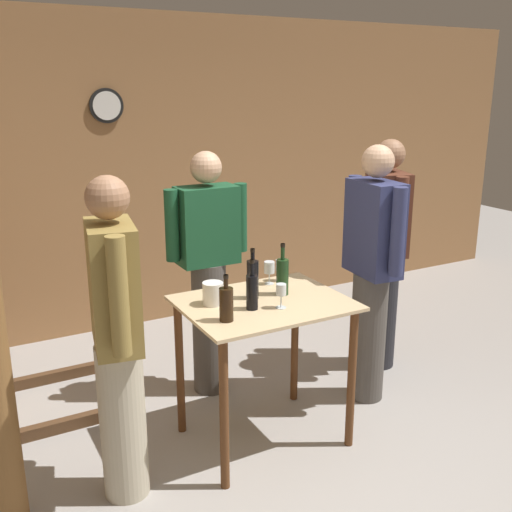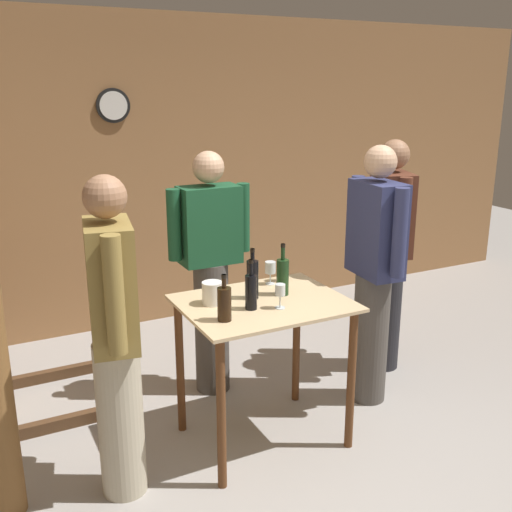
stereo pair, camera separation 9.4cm
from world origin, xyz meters
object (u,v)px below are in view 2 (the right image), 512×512
Objects in this scene: ice_bucket at (212,293)px; person_host at (211,269)px; person_visitor_near_door at (389,252)px; wine_glass_near_center at (270,268)px; wine_bottle_right at (283,276)px; wine_bottle_left at (251,290)px; person_visitor_bearded at (115,335)px; wine_bottle_far_left at (224,303)px; person_visitor_with_scarf at (374,271)px; wine_bottle_center at (253,278)px; wine_glass_near_left at (280,291)px; wine_glass_near_right at (282,266)px.

person_host is at bearing 68.16° from ice_bucket.
wine_glass_near_center is at bearing -169.94° from person_visitor_near_door.
wine_bottle_right is 2.41× the size of ice_bucket.
person_visitor_near_door is at bearing 12.73° from ice_bucket.
person_visitor_near_door is at bearing 20.59° from wine_bottle_left.
wine_bottle_left is 0.30m from wine_bottle_right.
person_visitor_bearded is 0.98× the size of person_visitor_near_door.
wine_bottle_far_left reaches higher than ice_bucket.
wine_glass_near_center is 1.12m from person_visitor_near_door.
person_host is 0.97× the size of person_visitor_with_scarf.
wine_bottle_center is (0.29, 0.24, 0.02)m from wine_bottle_far_left.
wine_glass_near_left is 1.39m from person_visitor_near_door.
wine_glass_near_left is (0.15, -0.06, -0.01)m from wine_bottle_left.
wine_bottle_left reaches higher than wine_bottle_far_left.
wine_bottle_right is 0.18× the size of person_visitor_near_door.
person_host is 1.10m from person_visitor_with_scarf.
ice_bucket is (-0.44, 0.05, -0.05)m from wine_bottle_right.
person_host is at bearing 89.81° from wine_bottle_center.
wine_glass_near_left is at bearing -37.21° from ice_bucket.
wine_bottle_center is at bearing -178.54° from person_visitor_with_scarf.
person_visitor_bearded is (-0.87, -0.18, -0.11)m from wine_bottle_center.
wine_bottle_left reaches higher than wine_glass_near_right.
person_host is (0.09, 0.80, -0.11)m from wine_bottle_left.
wine_bottle_far_left is 0.27m from ice_bucket.
wine_glass_near_right is at bearing 41.76° from wine_bottle_left.
person_host is at bearing 105.55° from wine_bottle_right.
wine_bottle_far_left is 0.15× the size of person_visitor_near_door.
person_host is at bearing 114.52° from wine_glass_near_center.
person_host is (0.00, 0.64, -0.12)m from wine_bottle_center.
person_visitor_bearded is at bearing -178.24° from wine_bottle_left.
person_host reaches higher than wine_bottle_center.
wine_glass_near_right is at bearing 36.34° from wine_bottle_far_left.
wine_glass_near_center is at bearing 39.66° from wine_bottle_center.
wine_bottle_left is 0.81m from person_host.
wine_glass_near_right is (0.31, 0.20, -0.02)m from wine_bottle_center.
wine_bottle_far_left is 0.35m from wine_glass_near_left.
person_visitor_with_scarf is at bearing -139.20° from person_visitor_near_door.
wine_glass_near_center is 0.08× the size of person_visitor_near_door.
wine_bottle_left reaches higher than wine_glass_near_center.
person_visitor_with_scarf is 0.54m from person_visitor_near_door.
wine_bottle_center is at bearing 172.41° from wine_bottle_right.
wine_bottle_far_left reaches higher than wine_glass_near_left.
ice_bucket is (-0.16, 0.17, -0.04)m from wine_bottle_left.
wine_bottle_far_left is 1.75× the size of wine_glass_near_center.
wine_bottle_right is at bearing -118.27° from wine_glass_near_right.
wine_bottle_far_left is at bearing -143.66° from wine_glass_near_right.
wine_bottle_right is at bearing 24.24° from wine_bottle_far_left.
ice_bucket is 1.16m from person_visitor_with_scarf.
wine_bottle_right is 0.26m from wine_glass_near_right.
wine_bottle_far_left is 0.65m from wine_glass_near_center.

